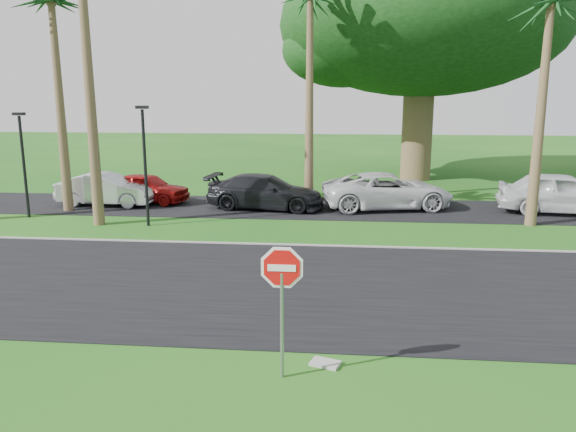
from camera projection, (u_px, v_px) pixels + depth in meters
The scene contains 17 objects.
ground at pixel (274, 313), 13.25m from camera, with size 120.00×120.00×0.00m, color #145014.
road at pixel (283, 285), 15.20m from camera, with size 120.00×8.00×0.02m, color black.
parking_strip at pixel (307, 208), 25.41m from camera, with size 120.00×5.00×0.02m, color black.
curb at pixel (295, 245), 19.13m from camera, with size 120.00×0.12×0.06m, color gray.
stop_sign_near at pixel (282, 285), 9.91m from camera, with size 1.05×0.07×2.62m.
palm_left_mid at pixel (51, 4), 23.06m from camera, with size 5.00×5.00×10.00m.
palm_center at pixel (310, 0), 24.91m from camera, with size 5.00×5.00×10.50m.
palm_right_near at pixel (551, 6), 20.40m from camera, with size 5.00×5.00×9.50m.
canopy_tree at pixel (422, 25), 32.18m from camera, with size 16.50×16.50×13.12m.
streetlight_left at pixel (23, 158), 23.01m from camera, with size 0.45×0.25×4.34m.
streetlight_right at pixel (145, 158), 21.50m from camera, with size 0.45×0.25×4.64m.
car_silver at pixel (107, 190), 25.84m from camera, with size 1.56×4.47×1.47m, color silver.
car_red at pixel (147, 188), 26.57m from camera, with size 1.65×4.09×1.39m, color maroon.
car_dark at pixel (265, 192), 25.11m from camera, with size 2.13×5.25×1.52m, color black.
car_minivan at pixel (388, 191), 25.13m from camera, with size 2.66×5.77×1.60m, color silver.
car_pickup at pixel (562, 193), 24.04m from camera, with size 2.10×5.23×1.78m, color silver.
utility_slab at pixel (325, 363), 10.75m from camera, with size 0.55×0.35×0.06m, color #989890.
Camera 1 is at (1.49, -12.37, 5.09)m, focal length 35.00 mm.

